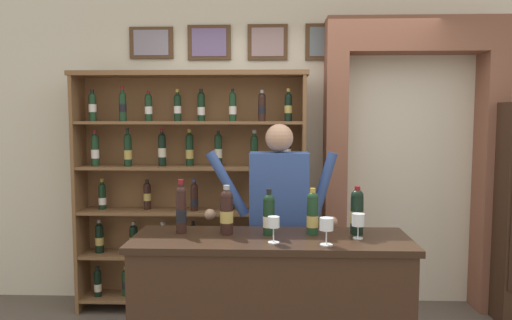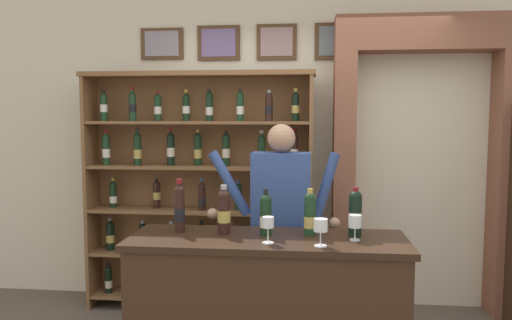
{
  "view_description": "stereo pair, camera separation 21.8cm",
  "coord_description": "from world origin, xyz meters",
  "px_view_note": "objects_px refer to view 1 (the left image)",
  "views": [
    {
      "loc": [
        -0.11,
        -2.91,
        1.7
      ],
      "look_at": [
        -0.23,
        0.33,
        1.41
      ],
      "focal_mm": 34.48,
      "sensor_mm": 36.0,
      "label": 1
    },
    {
      "loc": [
        0.11,
        -2.89,
        1.7
      ],
      "look_at": [
        -0.23,
        0.33,
        1.41
      ],
      "focal_mm": 34.48,
      "sensor_mm": 36.0,
      "label": 2
    }
  ],
  "objects_px": {
    "tasting_bottle_riserva": "(313,213)",
    "wine_glass_center": "(326,226)",
    "tasting_bottle_bianco": "(181,209)",
    "tasting_bottle_chianti": "(227,211)",
    "wine_glass_spare": "(358,221)",
    "tasting_counter": "(271,315)",
    "tasting_bottle_prosecco": "(357,211)",
    "shopkeeper": "(279,213)",
    "wine_glass_left": "(274,224)",
    "wine_shelf": "(191,186)",
    "tasting_bottle_rosso": "(269,214)"
  },
  "relations": [
    {
      "from": "tasting_bottle_riserva",
      "to": "wine_glass_center",
      "type": "bearing_deg",
      "value": -76.83
    },
    {
      "from": "tasting_bottle_bianco",
      "to": "tasting_bottle_chianti",
      "type": "bearing_deg",
      "value": -3.6
    },
    {
      "from": "wine_glass_spare",
      "to": "wine_glass_center",
      "type": "bearing_deg",
      "value": -142.57
    },
    {
      "from": "tasting_counter",
      "to": "wine_glass_center",
      "type": "height_order",
      "value": "wine_glass_center"
    },
    {
      "from": "tasting_bottle_bianco",
      "to": "tasting_bottle_chianti",
      "type": "distance_m",
      "value": 0.29
    },
    {
      "from": "tasting_bottle_bianco",
      "to": "tasting_bottle_prosecco",
      "type": "xyz_separation_m",
      "value": [
        1.09,
        0.01,
        -0.01
      ]
    },
    {
      "from": "shopkeeper",
      "to": "wine_glass_left",
      "type": "relative_size",
      "value": 10.69
    },
    {
      "from": "tasting_bottle_bianco",
      "to": "tasting_bottle_riserva",
      "type": "bearing_deg",
      "value": -0.15
    },
    {
      "from": "tasting_bottle_prosecco",
      "to": "wine_glass_left",
      "type": "xyz_separation_m",
      "value": [
        -0.51,
        -0.23,
        -0.03
      ]
    },
    {
      "from": "wine_glass_left",
      "to": "tasting_bottle_prosecco",
      "type": "bearing_deg",
      "value": 24.29
    },
    {
      "from": "tasting_bottle_riserva",
      "to": "wine_shelf",
      "type": "bearing_deg",
      "value": 128.22
    },
    {
      "from": "wine_shelf",
      "to": "wine_glass_left",
      "type": "xyz_separation_m",
      "value": [
        0.72,
        -1.43,
        -0.01
      ]
    },
    {
      "from": "shopkeeper",
      "to": "wine_glass_spare",
      "type": "relative_size",
      "value": 10.9
    },
    {
      "from": "tasting_counter",
      "to": "shopkeeper",
      "type": "bearing_deg",
      "value": 84.77
    },
    {
      "from": "wine_glass_spare",
      "to": "wine_glass_center",
      "type": "distance_m",
      "value": 0.26
    },
    {
      "from": "wine_glass_center",
      "to": "tasting_bottle_rosso",
      "type": "bearing_deg",
      "value": 145.44
    },
    {
      "from": "wine_shelf",
      "to": "wine_glass_left",
      "type": "height_order",
      "value": "wine_shelf"
    },
    {
      "from": "tasting_bottle_rosso",
      "to": "wine_shelf",
      "type": "bearing_deg",
      "value": 119.01
    },
    {
      "from": "wine_glass_spare",
      "to": "wine_glass_center",
      "type": "height_order",
      "value": "wine_glass_center"
    },
    {
      "from": "tasting_bottle_rosso",
      "to": "tasting_bottle_prosecco",
      "type": "distance_m",
      "value": 0.54
    },
    {
      "from": "wine_shelf",
      "to": "tasting_bottle_chianti",
      "type": "xyz_separation_m",
      "value": [
        0.43,
        -1.23,
        0.02
      ]
    },
    {
      "from": "tasting_bottle_riserva",
      "to": "tasting_bottle_prosecco",
      "type": "xyz_separation_m",
      "value": [
        0.27,
        0.02,
        0.01
      ]
    },
    {
      "from": "tasting_counter",
      "to": "wine_glass_left",
      "type": "bearing_deg",
      "value": -83.2
    },
    {
      "from": "wine_shelf",
      "to": "tasting_bottle_bianco",
      "type": "distance_m",
      "value": 1.22
    },
    {
      "from": "wine_shelf",
      "to": "shopkeeper",
      "type": "relative_size",
      "value": 1.26
    },
    {
      "from": "tasting_bottle_riserva",
      "to": "tasting_bottle_prosecco",
      "type": "distance_m",
      "value": 0.27
    },
    {
      "from": "wine_shelf",
      "to": "tasting_bottle_prosecco",
      "type": "bearing_deg",
      "value": -44.23
    },
    {
      "from": "tasting_counter",
      "to": "wine_glass_left",
      "type": "height_order",
      "value": "wine_glass_left"
    },
    {
      "from": "wine_glass_center",
      "to": "tasting_bottle_prosecco",
      "type": "bearing_deg",
      "value": 51.41
    },
    {
      "from": "tasting_bottle_rosso",
      "to": "tasting_bottle_riserva",
      "type": "xyz_separation_m",
      "value": [
        0.27,
        0.03,
        0.0
      ]
    },
    {
      "from": "shopkeeper",
      "to": "tasting_bottle_rosso",
      "type": "relative_size",
      "value": 5.76
    },
    {
      "from": "shopkeeper",
      "to": "tasting_bottle_prosecco",
      "type": "distance_m",
      "value": 0.67
    },
    {
      "from": "shopkeeper",
      "to": "wine_glass_spare",
      "type": "distance_m",
      "value": 0.74
    },
    {
      "from": "tasting_bottle_chianti",
      "to": "tasting_bottle_rosso",
      "type": "xyz_separation_m",
      "value": [
        0.26,
        -0.01,
        -0.02
      ]
    },
    {
      "from": "tasting_bottle_chianti",
      "to": "wine_glass_left",
      "type": "xyz_separation_m",
      "value": [
        0.29,
        -0.2,
        -0.03
      ]
    },
    {
      "from": "tasting_bottle_rosso",
      "to": "wine_glass_left",
      "type": "distance_m",
      "value": 0.19
    },
    {
      "from": "tasting_bottle_bianco",
      "to": "wine_glass_spare",
      "type": "height_order",
      "value": "tasting_bottle_bianco"
    },
    {
      "from": "tasting_bottle_prosecco",
      "to": "tasting_bottle_bianco",
      "type": "bearing_deg",
      "value": -179.21
    },
    {
      "from": "wine_shelf",
      "to": "tasting_bottle_bianco",
      "type": "relative_size",
      "value": 6.19
    },
    {
      "from": "tasting_bottle_prosecco",
      "to": "wine_glass_spare",
      "type": "height_order",
      "value": "tasting_bottle_prosecco"
    },
    {
      "from": "shopkeeper",
      "to": "wine_glass_center",
      "type": "relative_size",
      "value": 10.48
    },
    {
      "from": "tasting_bottle_prosecco",
      "to": "wine_glass_center",
      "type": "relative_size",
      "value": 1.9
    },
    {
      "from": "shopkeeper",
      "to": "wine_glass_left",
      "type": "bearing_deg",
      "value": -92.89
    },
    {
      "from": "shopkeeper",
      "to": "tasting_bottle_bianco",
      "type": "relative_size",
      "value": 4.91
    },
    {
      "from": "tasting_bottle_rosso",
      "to": "wine_glass_center",
      "type": "bearing_deg",
      "value": -34.56
    },
    {
      "from": "tasting_bottle_bianco",
      "to": "tasting_bottle_prosecco",
      "type": "height_order",
      "value": "tasting_bottle_bianco"
    },
    {
      "from": "tasting_bottle_rosso",
      "to": "shopkeeper",
      "type": "bearing_deg",
      "value": 82.71
    },
    {
      "from": "tasting_bottle_rosso",
      "to": "tasting_bottle_riserva",
      "type": "relative_size",
      "value": 0.99
    },
    {
      "from": "wine_shelf",
      "to": "tasting_bottle_riserva",
      "type": "relative_size",
      "value": 7.22
    },
    {
      "from": "wine_glass_spare",
      "to": "tasting_bottle_rosso",
      "type": "bearing_deg",
      "value": 172.56
    }
  ]
}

